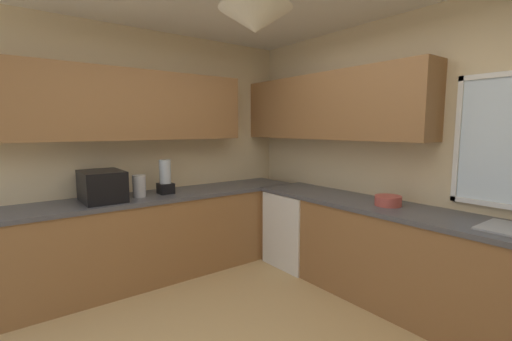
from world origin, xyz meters
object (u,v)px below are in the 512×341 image
Objects in this scene: dishwasher at (299,228)px; blender_appliance at (165,178)px; bowl at (388,201)px; kettle at (139,186)px; microwave at (102,186)px.

blender_appliance reaches higher than dishwasher.
bowl is at bearing 1.57° from dishwasher.
dishwasher is 1.21m from bowl.
kettle is (-0.64, -1.62, 0.57)m from dishwasher.
blender_appliance is (-0.02, 0.29, 0.05)m from kettle.
kettle is (0.02, 0.34, -0.03)m from microwave.
bowl is at bearing 43.47° from kettle.
bowl is 0.64× the size of blender_appliance.
microwave is 2.08× the size of bowl.
microwave is at bearing -93.32° from kettle.
blender_appliance reaches higher than microwave.
blender_appliance is at bearing -116.40° from dishwasher.
microwave is 0.63m from blender_appliance.
microwave is 1.33× the size of blender_appliance.
dishwasher is at bearing -178.43° from bowl.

